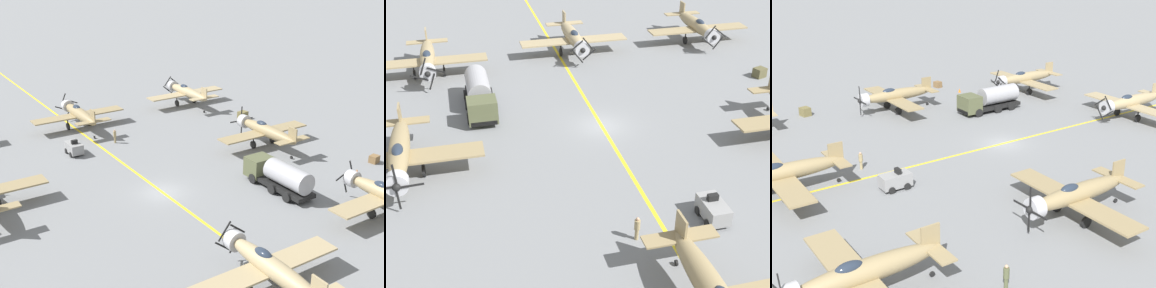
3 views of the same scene
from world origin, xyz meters
The scene contains 10 objects.
ground_plane centered at (0.00, 0.00, 0.00)m, with size 400.00×400.00×0.00m, color slate.
taxiway_stripe centered at (0.00, 0.00, 0.00)m, with size 0.30×160.00×0.01m, color yellow.
airplane_near_left centered at (-17.00, -17.88, 2.01)m, with size 12.00×9.98×3.65m.
airplane_near_right centered at (14.32, -14.86, 2.01)m, with size 12.00×9.98×3.71m.
airplane_mid_right centered at (16.39, 4.01, 2.01)m, with size 12.00×9.98×3.80m.
airplane_near_center centered at (-1.66, -17.51, 2.01)m, with size 12.00×9.98×3.65m.
fuel_tanker centered at (9.88, -5.55, 1.51)m, with size 2.68×8.00×2.98m.
tow_tractor centered at (-3.43, 14.18, 0.79)m, with size 1.57×2.60×1.79m.
ground_crew_walking centered at (2.05, 14.89, 0.92)m, with size 0.37×0.37×1.68m.
supply_crate_mid_lane centered at (-18.87, -6.34, 0.49)m, with size 1.17×0.98×0.98m, color brown.
Camera 2 is at (11.82, 39.06, 21.95)m, focal length 50.00 mm.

